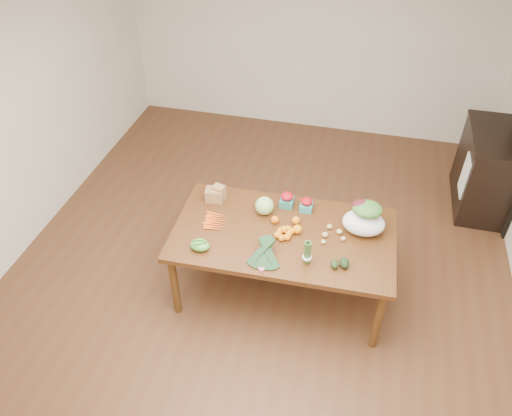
% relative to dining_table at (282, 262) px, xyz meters
% --- Properties ---
extents(floor, '(6.00, 6.00, 0.00)m').
position_rel_dining_table_xyz_m(floor, '(-0.27, 0.19, -0.38)').
color(floor, '#51311B').
rests_on(floor, ground).
extents(room_walls, '(5.02, 6.02, 2.70)m').
position_rel_dining_table_xyz_m(room_walls, '(-0.27, 0.19, 0.97)').
color(room_walls, silver).
rests_on(room_walls, floor).
extents(dining_table, '(1.99, 1.14, 0.75)m').
position_rel_dining_table_xyz_m(dining_table, '(0.00, 0.00, 0.00)').
color(dining_table, '#572F14').
rests_on(dining_table, floor).
extents(cabinet, '(0.52, 1.02, 0.94)m').
position_rel_dining_table_xyz_m(cabinet, '(1.95, 1.88, 0.10)').
color(cabinet, black).
rests_on(cabinet, floor).
extents(dish_towel, '(0.02, 0.28, 0.45)m').
position_rel_dining_table_xyz_m(dish_towel, '(1.69, 1.59, 0.18)').
color(dish_towel, white).
rests_on(dish_towel, cabinet).
extents(paper_bag, '(0.23, 0.19, 0.16)m').
position_rel_dining_table_xyz_m(paper_bag, '(-0.73, 0.30, 0.45)').
color(paper_bag, '#9F7C47').
rests_on(paper_bag, dining_table).
extents(cabbage, '(0.17, 0.17, 0.17)m').
position_rel_dining_table_xyz_m(cabbage, '(-0.23, 0.23, 0.46)').
color(cabbage, '#A2D87C').
rests_on(cabbage, dining_table).
extents(strawberry_basket_a, '(0.13, 0.13, 0.11)m').
position_rel_dining_table_xyz_m(strawberry_basket_a, '(-0.05, 0.38, 0.43)').
color(strawberry_basket_a, red).
rests_on(strawberry_basket_a, dining_table).
extents(strawberry_basket_b, '(0.12, 0.12, 0.10)m').
position_rel_dining_table_xyz_m(strawberry_basket_b, '(0.14, 0.36, 0.43)').
color(strawberry_basket_b, '#B40C1A').
rests_on(strawberry_basket_b, dining_table).
extents(orange_a, '(0.07, 0.07, 0.07)m').
position_rel_dining_table_xyz_m(orange_a, '(-0.10, 0.11, 0.41)').
color(orange_a, orange).
rests_on(orange_a, dining_table).
extents(orange_b, '(0.08, 0.08, 0.08)m').
position_rel_dining_table_xyz_m(orange_b, '(0.08, 0.15, 0.41)').
color(orange_b, orange).
rests_on(orange_b, dining_table).
extents(orange_c, '(0.08, 0.08, 0.08)m').
position_rel_dining_table_xyz_m(orange_c, '(0.12, 0.03, 0.42)').
color(orange_c, orange).
rests_on(orange_c, dining_table).
extents(mandarin_cluster, '(0.18, 0.18, 0.10)m').
position_rel_dining_table_xyz_m(mandarin_cluster, '(0.01, -0.02, 0.42)').
color(mandarin_cluster, orange).
rests_on(mandarin_cluster, dining_table).
extents(carrots, '(0.23, 0.25, 0.03)m').
position_rel_dining_table_xyz_m(carrots, '(-0.63, -0.01, 0.39)').
color(carrots, orange).
rests_on(carrots, dining_table).
extents(snap_pea_bag, '(0.17, 0.13, 0.08)m').
position_rel_dining_table_xyz_m(snap_pea_bag, '(-0.65, -0.37, 0.41)').
color(snap_pea_bag, '#549432').
rests_on(snap_pea_bag, dining_table).
extents(kale_bunch, '(0.33, 0.41, 0.16)m').
position_rel_dining_table_xyz_m(kale_bunch, '(-0.09, -0.38, 0.45)').
color(kale_bunch, '#15311E').
rests_on(kale_bunch, dining_table).
extents(asparagus_bundle, '(0.08, 0.12, 0.26)m').
position_rel_dining_table_xyz_m(asparagus_bundle, '(0.26, -0.31, 0.50)').
color(asparagus_bundle, '#4A7E39').
rests_on(asparagus_bundle, dining_table).
extents(potato_a, '(0.06, 0.05, 0.05)m').
position_rel_dining_table_xyz_m(potato_a, '(0.36, 0.04, 0.40)').
color(potato_a, tan).
rests_on(potato_a, dining_table).
extents(potato_b, '(0.04, 0.04, 0.04)m').
position_rel_dining_table_xyz_m(potato_b, '(0.36, -0.05, 0.39)').
color(potato_b, '#D9B57D').
rests_on(potato_b, dining_table).
extents(potato_c, '(0.06, 0.05, 0.05)m').
position_rel_dining_table_xyz_m(potato_c, '(0.48, 0.11, 0.40)').
color(potato_c, '#D7C57C').
rests_on(potato_c, dining_table).
extents(potato_d, '(0.05, 0.05, 0.04)m').
position_rel_dining_table_xyz_m(potato_d, '(0.39, 0.16, 0.40)').
color(potato_d, tan).
rests_on(potato_d, dining_table).
extents(potato_e, '(0.05, 0.04, 0.04)m').
position_rel_dining_table_xyz_m(potato_e, '(0.52, 0.03, 0.39)').
color(potato_e, tan).
rests_on(potato_e, dining_table).
extents(avocado_a, '(0.09, 0.11, 0.06)m').
position_rel_dining_table_xyz_m(avocado_a, '(0.49, -0.30, 0.41)').
color(avocado_a, black).
rests_on(avocado_a, dining_table).
extents(avocado_b, '(0.11, 0.13, 0.08)m').
position_rel_dining_table_xyz_m(avocado_b, '(0.56, -0.28, 0.41)').
color(avocado_b, black).
rests_on(avocado_b, dining_table).
extents(salad_bag, '(0.38, 0.29, 0.29)m').
position_rel_dining_table_xyz_m(salad_bag, '(0.67, 0.18, 0.52)').
color(salad_bag, white).
rests_on(salad_bag, dining_table).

